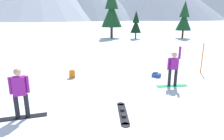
% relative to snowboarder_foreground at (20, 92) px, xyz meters
% --- Properties ---
extents(ground_plane, '(800.00, 800.00, 0.00)m').
position_rel_snowboarder_foreground_xyz_m(ground_plane, '(2.61, 0.58, -0.93)').
color(ground_plane, silver).
extents(snowboarder_foreground, '(1.58, 0.75, 1.76)m').
position_rel_snowboarder_foreground_xyz_m(snowboarder_foreground, '(0.00, 0.00, 0.00)').
color(snowboarder_foreground, black).
rests_on(snowboarder_foreground, ground_plane).
extents(snowboarder_midground, '(1.59, 0.52, 2.00)m').
position_rel_snowboarder_foreground_xyz_m(snowboarder_midground, '(5.99, 3.35, 0.01)').
color(snowboarder_midground, '#19B259').
rests_on(snowboarder_midground, ground_plane).
extents(loose_snowboard_near_right, '(0.93, 1.70, 0.09)m').
position_rel_snowboarder_foreground_xyz_m(loose_snowboard_near_right, '(-1.72, 3.80, -0.91)').
color(loose_snowboard_near_right, black).
rests_on(loose_snowboard_near_right, ground_plane).
extents(loose_snowboard_near_left, '(0.45, 1.88, 0.09)m').
position_rel_snowboarder_foreground_xyz_m(loose_snowboard_near_left, '(3.46, 0.38, -0.91)').
color(loose_snowboard_near_left, black).
rests_on(loose_snowboard_near_left, ground_plane).
extents(backpack_blue, '(0.55, 0.53, 0.27)m').
position_rel_snowboarder_foreground_xyz_m(backpack_blue, '(5.50, 4.90, -0.81)').
color(backpack_blue, '#2D4C9E').
rests_on(backpack_blue, ground_plane).
extents(backpack_orange, '(0.36, 0.33, 0.47)m').
position_rel_snowboarder_foreground_xyz_m(backpack_orange, '(0.66, 4.59, -0.72)').
color(backpack_orange, orange).
rests_on(backpack_orange, ground_plane).
extents(trail_marker_pole, '(0.06, 0.06, 1.85)m').
position_rel_snowboarder_foreground_xyz_m(trail_marker_pole, '(8.43, 5.88, -0.01)').
color(trail_marker_pole, orange).
rests_on(trail_marker_pole, ground_plane).
extents(pine_tree_twin, '(3.31, 3.31, 8.06)m').
position_rel_snowboarder_foreground_xyz_m(pine_tree_twin, '(2.20, 26.34, 3.47)').
color(pine_tree_twin, '#472D19').
rests_on(pine_tree_twin, ground_plane).
extents(pine_tree_short, '(2.45, 2.45, 5.83)m').
position_rel_snowboarder_foreground_xyz_m(pine_tree_short, '(13.70, 26.23, 2.25)').
color(pine_tree_short, '#472D19').
rests_on(pine_tree_short, ground_plane).
extents(pine_tree_tall, '(1.68, 1.68, 4.34)m').
position_rel_snowboarder_foreground_xyz_m(pine_tree_tall, '(6.04, 25.26, 1.43)').
color(pine_tree_tall, '#472D19').
rests_on(pine_tree_tall, ground_plane).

